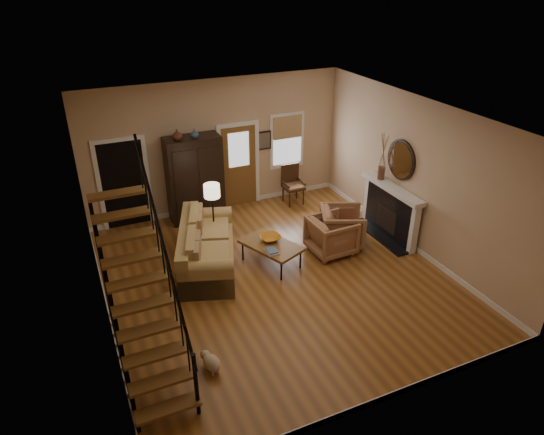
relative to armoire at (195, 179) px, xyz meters
name	(u,v)px	position (x,y,z in m)	size (l,w,h in m)	color
room	(224,180)	(0.29, -1.39, 0.46)	(7.00, 7.33, 3.30)	#945A25
staircase	(138,277)	(-2.08, -4.45, 0.55)	(0.94, 2.80, 3.20)	brown
fireplace	(392,206)	(3.83, -2.65, -0.31)	(0.33, 1.95, 2.30)	black
armoire	(195,179)	(0.00, 0.00, 0.00)	(1.30, 0.60, 2.10)	black
vase_a	(177,135)	(-0.35, -0.10, 1.17)	(0.24, 0.24, 0.25)	#4C2619
vase_b	(194,133)	(0.05, -0.10, 1.16)	(0.20, 0.20, 0.21)	#334C60
sofa	(207,247)	(-0.41, -2.19, -0.59)	(1.06, 2.46, 0.92)	tan
coffee_table	(271,254)	(0.82, -2.66, -0.81)	(0.74, 1.27, 0.49)	brown
bowl	(270,238)	(0.87, -2.51, -0.51)	(0.43, 0.43, 0.11)	#C57617
books	(272,251)	(0.70, -2.96, -0.53)	(0.23, 0.32, 0.06)	beige
armchair_left	(331,236)	(2.20, -2.76, -0.64)	(0.89, 0.91, 0.83)	brown
armchair_right	(342,227)	(2.60, -2.54, -0.62)	(0.92, 0.94, 0.86)	brown
floor_lamp	(213,216)	(-0.03, -1.48, -0.30)	(0.34, 0.34, 1.50)	black
side_chair	(293,185)	(2.55, -0.20, -0.54)	(0.54, 0.54, 1.02)	#3B2312
dog	(212,364)	(-1.25, -5.06, -0.90)	(0.24, 0.40, 0.29)	beige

